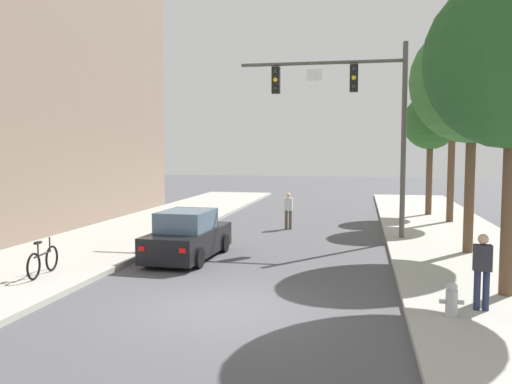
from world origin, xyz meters
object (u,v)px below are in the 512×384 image
at_px(car_lead_black, 188,237).
at_px(pedestrian_crossing_road, 288,209).
at_px(bicycle_leaning, 43,261).
at_px(street_tree_third, 453,95).
at_px(traffic_signal_mast, 356,104).
at_px(street_tree_second, 473,82).
at_px(street_tree_farthest, 431,123).
at_px(pedestrian_sidewalk_right_walker, 482,268).
at_px(fire_hydrant, 452,299).

height_order(car_lead_black, pedestrian_crossing_road, pedestrian_crossing_road).
distance_m(bicycle_leaning, street_tree_third, 19.31).
bearing_deg(street_tree_third, car_lead_black, -134.17).
distance_m(traffic_signal_mast, street_tree_second, 4.61).
bearing_deg(street_tree_farthest, pedestrian_sidewalk_right_walker, -93.16).
relative_size(traffic_signal_mast, street_tree_farthest, 1.19).
bearing_deg(car_lead_black, traffic_signal_mast, 42.06).
bearing_deg(bicycle_leaning, pedestrian_crossing_road, 63.65).
bearing_deg(pedestrian_sidewalk_right_walker, street_tree_farthest, 86.84).
distance_m(street_tree_third, street_tree_farthest, 3.04).
bearing_deg(traffic_signal_mast, bicycle_leaning, -134.51).
relative_size(pedestrian_sidewalk_right_walker, fire_hydrant, 2.28).
xyz_separation_m(fire_hydrant, street_tree_farthest, (1.64, 17.84, 4.45)).
distance_m(bicycle_leaning, street_tree_farthest, 20.67).
bearing_deg(fire_hydrant, street_tree_second, 77.16).
xyz_separation_m(pedestrian_crossing_road, street_tree_third, (7.34, 2.93, 5.19)).
bearing_deg(bicycle_leaning, car_lead_black, 50.78).
bearing_deg(street_tree_second, fire_hydrant, -102.84).
xyz_separation_m(pedestrian_sidewalk_right_walker, street_tree_second, (0.97, 6.71, 4.70)).
relative_size(street_tree_second, street_tree_farthest, 1.22).
relative_size(bicycle_leaning, street_tree_third, 0.23).
height_order(bicycle_leaning, fire_hydrant, bicycle_leaning).
bearing_deg(street_tree_farthest, traffic_signal_mast, -115.27).
height_order(pedestrian_sidewalk_right_walker, street_tree_third, street_tree_third).
bearing_deg(fire_hydrant, bicycle_leaning, 171.40).
relative_size(fire_hydrant, street_tree_third, 0.09).
distance_m(traffic_signal_mast, bicycle_leaning, 12.64).
bearing_deg(pedestrian_crossing_road, street_tree_second, -36.09).
xyz_separation_m(car_lead_black, bicycle_leaning, (-2.92, -3.58, -0.18)).
bearing_deg(street_tree_third, pedestrian_crossing_road, -158.23).
xyz_separation_m(traffic_signal_mast, bicycle_leaning, (-8.20, -8.34, -4.80)).
distance_m(car_lead_black, bicycle_leaning, 4.62).
relative_size(car_lead_black, fire_hydrant, 5.98).
xyz_separation_m(bicycle_leaning, street_tree_third, (12.60, 13.54, 5.56)).
relative_size(traffic_signal_mast, pedestrian_sidewalk_right_walker, 4.57).
xyz_separation_m(fire_hydrant, street_tree_third, (2.29, 15.10, 5.59)).
relative_size(bicycle_leaning, street_tree_second, 0.23).
bearing_deg(traffic_signal_mast, street_tree_second, -34.85).
bearing_deg(pedestrian_crossing_road, traffic_signal_mast, -37.63).
distance_m(street_tree_second, street_tree_farthest, 10.59).
height_order(traffic_signal_mast, pedestrian_crossing_road, traffic_signal_mast).
bearing_deg(car_lead_black, street_tree_third, 45.83).
distance_m(pedestrian_sidewalk_right_walker, street_tree_second, 8.25).
bearing_deg(pedestrian_sidewalk_right_walker, fire_hydrant, -140.55).
height_order(traffic_signal_mast, pedestrian_sidewalk_right_walker, traffic_signal_mast).
xyz_separation_m(bicycle_leaning, street_tree_second, (11.96, 5.72, 5.22)).
bearing_deg(pedestrian_sidewalk_right_walker, car_lead_black, 150.51).
relative_size(car_lead_black, street_tree_third, 0.56).
relative_size(traffic_signal_mast, bicycle_leaning, 4.25).
distance_m(pedestrian_sidewalk_right_walker, bicycle_leaning, 11.05).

